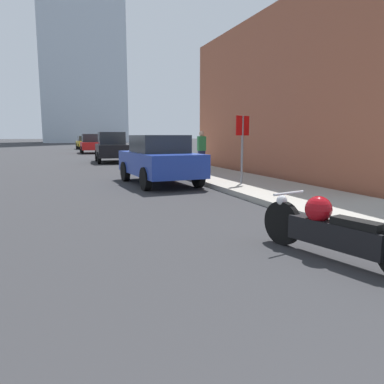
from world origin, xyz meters
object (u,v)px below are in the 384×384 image
(parked_car_black, at_px, (112,147))
(pedestrian, at_px, (202,149))
(parked_car_yellow, at_px, (85,142))
(parked_car_red, at_px, (91,144))
(motorcycle, at_px, (332,229))
(stop_sign, at_px, (242,138))
(parked_car_blue, at_px, (159,159))

(parked_car_black, relative_size, pedestrian, 2.41)
(parked_car_yellow, distance_m, pedestrian, 32.26)
(parked_car_red, height_order, parked_car_yellow, parked_car_red)
(motorcycle, relative_size, pedestrian, 1.43)
(motorcycle, bearing_deg, pedestrian, 62.74)
(parked_car_red, relative_size, stop_sign, 2.06)
(parked_car_black, distance_m, parked_car_yellow, 24.25)
(parked_car_blue, height_order, pedestrian, pedestrian)
(pedestrian, bearing_deg, motorcycle, -103.27)
(parked_car_black, relative_size, parked_car_red, 0.95)
(parked_car_yellow, xyz_separation_m, stop_sign, (2.07, -37.43, 0.77))
(parked_car_blue, bearing_deg, parked_car_yellow, 86.11)
(parked_car_blue, bearing_deg, stop_sign, -43.62)
(motorcycle, height_order, parked_car_yellow, parked_car_yellow)
(parked_car_red, xyz_separation_m, stop_sign, (2.31, -26.09, 0.70))
(parked_car_black, height_order, parked_car_red, parked_car_black)
(motorcycle, xyz_separation_m, parked_car_black, (-0.11, 19.78, 0.50))
(motorcycle, bearing_deg, parked_car_black, 76.34)
(motorcycle, bearing_deg, stop_sign, 58.44)
(parked_car_yellow, xyz_separation_m, pedestrian, (2.78, -32.14, 0.21))
(motorcycle, relative_size, parked_car_red, 0.56)
(parked_car_blue, height_order, stop_sign, stop_sign)
(motorcycle, height_order, pedestrian, pedestrian)
(stop_sign, relative_size, pedestrian, 1.23)
(parked_car_yellow, height_order, pedestrian, pedestrian)
(parked_car_blue, height_order, parked_car_yellow, parked_car_blue)
(parked_car_blue, bearing_deg, parked_car_black, 86.37)
(motorcycle, height_order, parked_car_red, parked_car_red)
(parked_car_black, xyz_separation_m, stop_sign, (2.20, -13.18, 0.67))
(parked_car_black, bearing_deg, pedestrian, -66.98)
(parked_car_blue, xyz_separation_m, parked_car_black, (-0.01, 11.35, 0.07))
(parked_car_blue, height_order, parked_car_black, parked_car_black)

